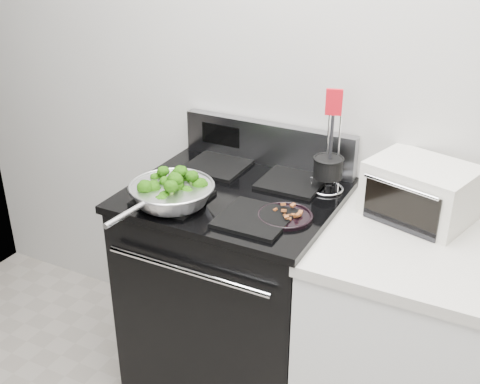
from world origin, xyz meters
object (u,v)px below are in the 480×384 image
Objects in this scene: gas_range at (235,290)px; utensil_holder at (328,173)px; toaster_oven at (420,191)px; bacon_plate at (285,213)px; skillet at (171,193)px.

utensil_holder reaches higher than gas_range.
toaster_oven is at bearing 14.75° from gas_range.
gas_range is 0.56m from bacon_plate.
utensil_holder is at bearing 44.66° from skillet.
gas_range is at bearing -168.49° from utensil_holder.
skillet is 2.55× the size of bacon_plate.
gas_range reaches higher than bacon_plate.
skillet is at bearing -166.30° from bacon_plate.
toaster_oven is at bearing 30.60° from skillet.
gas_range is 0.57m from skillet.
toaster_oven reaches higher than bacon_plate.
bacon_plate is (0.41, 0.10, -0.03)m from skillet.
skillet is 0.60m from utensil_holder.
toaster_oven is (0.40, 0.28, 0.05)m from bacon_plate.
bacon_plate is at bearing -117.94° from utensil_holder.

